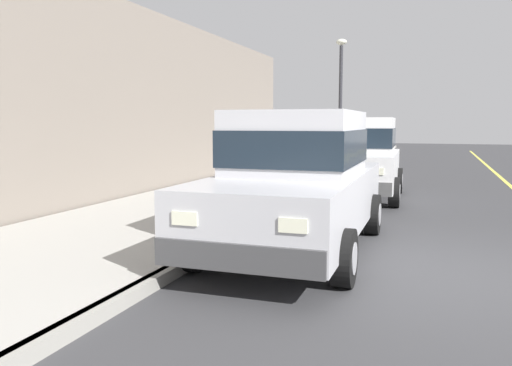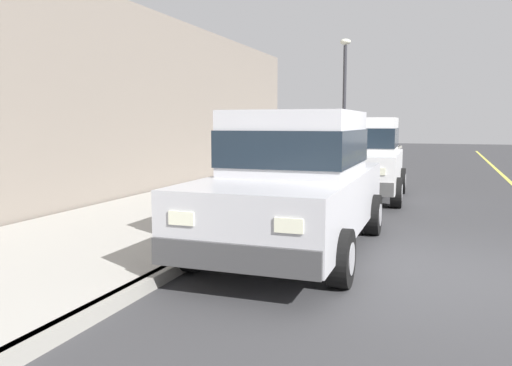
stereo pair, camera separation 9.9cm
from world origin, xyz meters
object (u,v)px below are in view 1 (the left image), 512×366
car_white_hatchback (359,156)px  dog_grey (213,199)px  street_lamp (341,89)px  car_silver_sedan (296,180)px

car_white_hatchback → dog_grey: car_white_hatchback is taller
car_white_hatchback → dog_grey: (-1.96, -4.01, -0.55)m
dog_grey → street_lamp: bearing=86.9°
car_silver_sedan → car_white_hatchback: bearing=88.9°
dog_grey → street_lamp: street_lamp is taller
car_white_hatchback → street_lamp: (-1.45, 5.48, 1.93)m
car_white_hatchback → street_lamp: size_ratio=0.87×
car_silver_sedan → street_lamp: size_ratio=1.04×
car_silver_sedan → dog_grey: 2.37m
car_silver_sedan → street_lamp: bearing=97.1°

